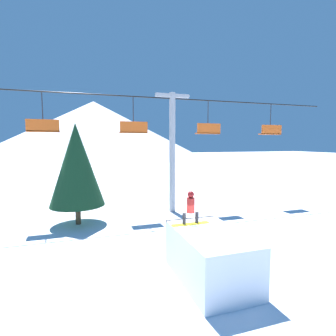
% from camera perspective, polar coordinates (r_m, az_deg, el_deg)
% --- Properties ---
extents(ground_plane, '(220.00, 220.00, 0.00)m').
position_cam_1_polar(ground_plane, '(10.09, 6.75, -23.23)').
color(ground_plane, white).
extents(mountain_ridge, '(71.88, 71.88, 18.42)m').
position_cam_1_polar(mountain_ridge, '(91.78, -15.80, 8.08)').
color(mountain_ridge, silver).
rests_on(mountain_ridge, ground_plane).
extents(snow_ramp, '(2.14, 3.60, 1.74)m').
position_cam_1_polar(snow_ramp, '(9.82, 9.15, -18.41)').
color(snow_ramp, white).
rests_on(snow_ramp, ground_plane).
extents(snowboarder, '(1.50, 0.30, 1.28)m').
position_cam_1_polar(snowboarder, '(10.08, 4.96, -8.62)').
color(snowboarder, yellow).
rests_on(snowboarder, snow_ramp).
extents(chairlift, '(25.33, 0.44, 8.22)m').
position_cam_1_polar(chairlift, '(18.09, 0.97, 6.23)').
color(chairlift, '#9E9EA3').
rests_on(chairlift, ground_plane).
extents(pine_tree_near, '(3.16, 3.16, 5.99)m').
position_cam_1_polar(pine_tree_near, '(16.21, -19.31, 0.67)').
color(pine_tree_near, '#4C3823').
rests_on(pine_tree_near, ground_plane).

